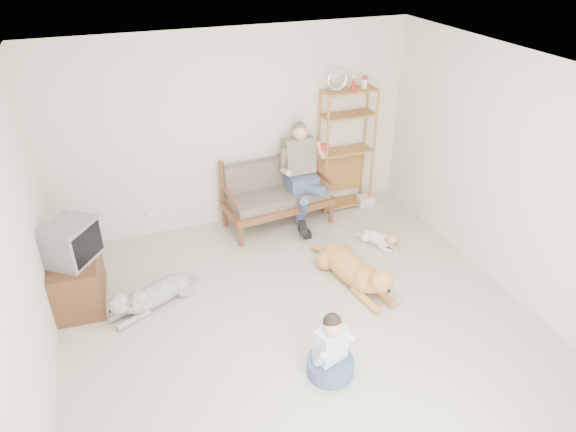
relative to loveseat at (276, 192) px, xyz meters
name	(u,v)px	position (x,y,z in m)	size (l,w,h in m)	color
floor	(312,341)	(-0.47, -2.44, -0.49)	(5.50, 5.50, 0.00)	beige
ceiling	(320,85)	(-0.47, -2.44, 2.21)	(5.50, 5.50, 0.00)	white
wall_back	(235,131)	(-0.47, 0.31, 0.86)	(5.00, 5.00, 0.00)	beige
wall_left	(16,291)	(-2.97, -2.44, 0.86)	(5.50, 5.50, 0.00)	beige
wall_right	(531,188)	(2.03, -2.44, 0.86)	(5.50, 5.50, 0.00)	beige
loveseat	(276,192)	(0.00, 0.00, 0.00)	(1.56, 0.85, 0.95)	brown
man	(303,182)	(0.32, -0.20, 0.19)	(0.56, 0.80, 1.29)	#465681
etagere	(346,149)	(1.12, 0.11, 0.44)	(0.80, 0.35, 2.11)	#AB7A35
book_stack	(366,201)	(1.45, -0.01, -0.41)	(0.25, 0.18, 0.16)	silver
tv_stand	(78,279)	(-2.70, -0.90, -0.19)	(0.56, 0.93, 0.60)	brown
crt_tv	(71,242)	(-2.67, -0.94, 0.34)	(0.66, 0.69, 0.45)	slate
wall_outlet	(151,215)	(-1.72, 0.30, -0.19)	(0.12, 0.02, 0.08)	white
golden_retriever	(356,271)	(0.39, -1.73, -0.30)	(0.55, 1.52, 0.47)	#B5773F
shaggy_dog	(149,296)	(-1.98, -1.29, -0.33)	(1.14, 0.68, 0.38)	white
terrier	(381,239)	(1.10, -1.09, -0.38)	(0.36, 0.62, 0.25)	white
child	(331,352)	(-0.48, -2.89, -0.23)	(0.46, 0.46, 0.72)	#465681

